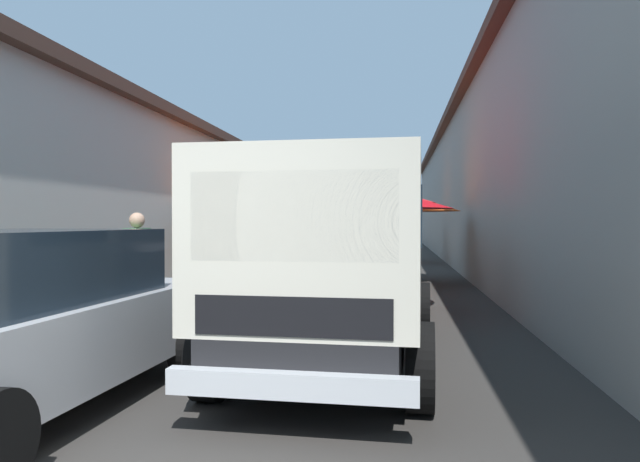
% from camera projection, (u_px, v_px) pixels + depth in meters
% --- Properties ---
extents(ground, '(90.00, 90.00, 0.00)m').
position_uv_depth(ground, '(333.00, 278.00, 15.69)').
color(ground, '#33302D').
extents(building_left_whitewash, '(49.80, 7.50, 4.16)m').
position_uv_depth(building_left_whitewash, '(125.00, 204.00, 18.80)').
color(building_left_whitewash, beige).
rests_on(building_left_whitewash, ground).
extents(building_right_concrete, '(49.80, 7.50, 5.21)m').
position_uv_depth(building_right_concrete, '(580.00, 184.00, 16.96)').
color(building_right_concrete, gray).
rests_on(building_right_concrete, ground).
extents(fruit_stall_mid_lane, '(2.61, 2.61, 2.19)m').
position_uv_depth(fruit_stall_mid_lane, '(376.00, 210.00, 9.91)').
color(fruit_stall_mid_lane, '#9E9EA3').
rests_on(fruit_stall_mid_lane, ground).
extents(fruit_stall_near_right, '(2.45, 2.45, 2.30)m').
position_uv_depth(fruit_stall_near_right, '(240.00, 212.00, 14.41)').
color(fruit_stall_near_right, '#9E9EA3').
rests_on(fruit_stall_near_right, ground).
extents(fruit_stall_far_right, '(2.32, 2.32, 2.35)m').
position_uv_depth(fruit_stall_far_right, '(383.00, 209.00, 12.62)').
color(fruit_stall_far_right, '#9E9EA3').
rests_on(fruit_stall_far_right, ground).
extents(fruit_stall_far_left, '(2.16, 2.16, 2.11)m').
position_uv_depth(fruit_stall_far_left, '(392.00, 222.00, 21.76)').
color(fruit_stall_far_left, '#9E9EA3').
rests_on(fruit_stall_far_left, ground).
extents(fruit_stall_near_left, '(2.78, 2.78, 2.31)m').
position_uv_depth(fruit_stall_near_left, '(405.00, 209.00, 14.65)').
color(fruit_stall_near_left, '#9E9EA3').
rests_on(fruit_stall_near_left, ground).
extents(hatchback_car, '(4.01, 2.12, 1.45)m').
position_uv_depth(hatchback_car, '(16.00, 320.00, 4.62)').
color(hatchback_car, '#ADAFB5').
rests_on(hatchback_car, ground).
extents(delivery_truck, '(4.99, 2.14, 2.08)m').
position_uv_depth(delivery_truck, '(326.00, 273.00, 5.42)').
color(delivery_truck, black).
rests_on(delivery_truck, ground).
extents(vendor_by_crates, '(0.66, 0.22, 1.65)m').
position_uv_depth(vendor_by_crates, '(137.00, 260.00, 8.40)').
color(vendor_by_crates, navy).
rests_on(vendor_by_crates, ground).
extents(parked_scooter, '(1.66, 0.61, 1.14)m').
position_uv_depth(parked_scooter, '(278.00, 262.00, 15.51)').
color(parked_scooter, black).
rests_on(parked_scooter, ground).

